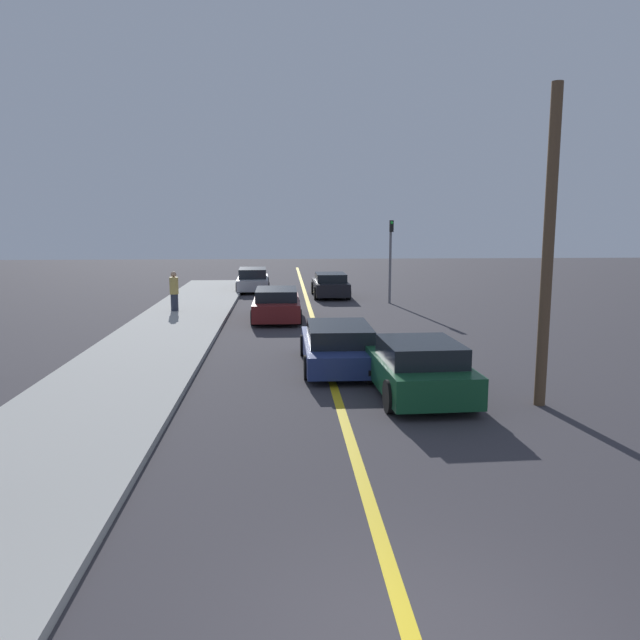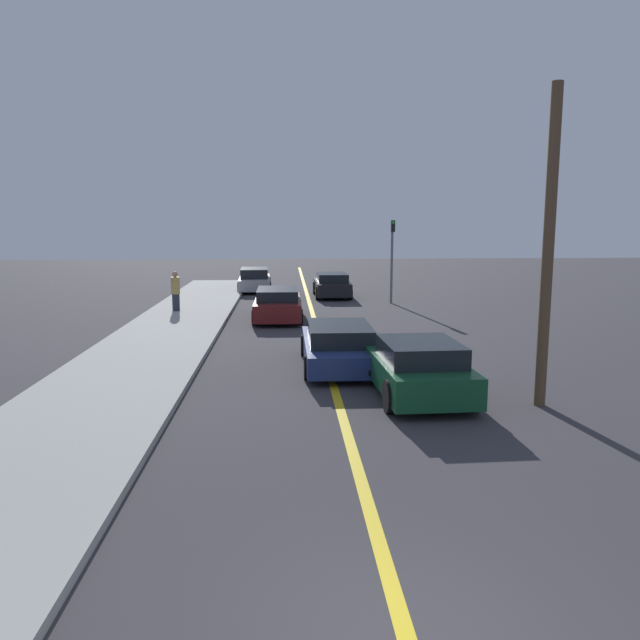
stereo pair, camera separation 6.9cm
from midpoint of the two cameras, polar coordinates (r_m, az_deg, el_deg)
name	(u,v)px [view 2 (the right image)]	position (r m, az deg, el deg)	size (l,w,h in m)	color
road_center_line	(316,327)	(23.58, -0.24, -0.64)	(0.20, 60.00, 0.01)	gold
sidewalk_left	(173,328)	(23.60, -13.22, -0.70)	(3.61, 35.38, 0.15)	#9E9E99
car_near_right_lane	(418,369)	(14.40, 9.13, -4.45)	(2.13, 3.89, 1.32)	#144728
car_ahead_center	(339,346)	(17.15, 1.85, -2.37)	(2.02, 4.59, 1.20)	navy
car_far_distant	(278,304)	(25.41, -3.80, 1.45)	(1.97, 4.59, 1.27)	maroon
car_parked_left_lot	(332,285)	(32.80, 1.16, 3.20)	(1.89, 4.04, 1.26)	black
car_oncoming_far	(255,280)	(35.80, -5.94, 3.67)	(1.96, 4.68, 1.31)	#9E9EA3
pedestrian_mid_group	(176,291)	(27.38, -12.99, 2.58)	(0.37, 0.37, 1.69)	#282D3D
traffic_light	(392,253)	(30.30, 6.67, 6.14)	(0.18, 0.40, 3.99)	slate
utility_pole	(548,250)	(14.05, 20.27, 6.06)	(0.24, 0.24, 6.78)	brown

